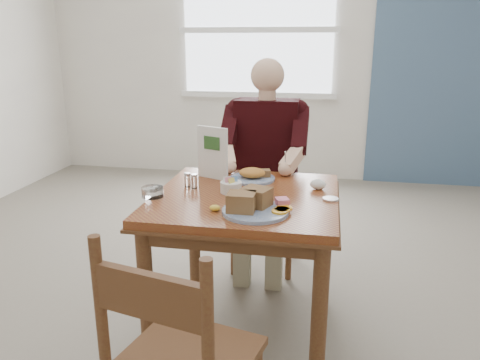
% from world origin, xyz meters
% --- Properties ---
extents(floor, '(6.00, 6.00, 0.00)m').
position_xyz_m(floor, '(0.00, 0.00, 0.00)').
color(floor, slate).
rests_on(floor, ground).
extents(wall_back, '(5.50, 0.00, 5.50)m').
position_xyz_m(wall_back, '(0.00, 3.00, 1.40)').
color(wall_back, silver).
rests_on(wall_back, ground).
extents(accent_panel, '(1.60, 0.02, 2.80)m').
position_xyz_m(accent_panel, '(1.60, 2.98, 1.40)').
color(accent_panel, '#445F7E').
rests_on(accent_panel, ground).
extents(lemon_wedge, '(0.05, 0.04, 0.03)m').
position_xyz_m(lemon_wedge, '(-0.09, -0.26, 0.76)').
color(lemon_wedge, yellow).
rests_on(lemon_wedge, table).
extents(napkin, '(0.09, 0.08, 0.05)m').
position_xyz_m(napkin, '(0.35, 0.16, 0.78)').
color(napkin, white).
rests_on(napkin, table).
extents(metal_dish, '(0.08, 0.08, 0.01)m').
position_xyz_m(metal_dish, '(0.41, -0.01, 0.75)').
color(metal_dish, silver).
rests_on(metal_dish, table).
extents(window, '(1.72, 0.04, 1.42)m').
position_xyz_m(window, '(-0.40, 2.97, 1.60)').
color(window, white).
rests_on(window, wall_back).
extents(table, '(0.92, 0.92, 0.75)m').
position_xyz_m(table, '(0.00, 0.00, 0.64)').
color(table, brown).
rests_on(table, ground).
extents(chair_far, '(0.42, 0.42, 0.95)m').
position_xyz_m(chair_far, '(0.00, 0.80, 0.48)').
color(chair_far, brown).
rests_on(chair_far, ground).
extents(diner, '(0.53, 0.56, 1.39)m').
position_xyz_m(diner, '(0.00, 0.71, 0.81)').
color(diner, gray).
rests_on(diner, chair_far).
extents(near_plate, '(0.33, 0.33, 0.10)m').
position_xyz_m(near_plate, '(0.08, -0.24, 0.79)').
color(near_plate, white).
rests_on(near_plate, table).
extents(far_plate, '(0.30, 0.30, 0.07)m').
position_xyz_m(far_plate, '(-0.01, 0.26, 0.78)').
color(far_plate, white).
rests_on(far_plate, table).
extents(caddy, '(0.14, 0.14, 0.08)m').
position_xyz_m(caddy, '(-0.08, 0.02, 0.78)').
color(caddy, white).
rests_on(caddy, table).
extents(shakers, '(0.08, 0.06, 0.08)m').
position_xyz_m(shakers, '(-0.30, 0.06, 0.79)').
color(shakers, white).
rests_on(shakers, table).
extents(creamer, '(0.14, 0.14, 0.05)m').
position_xyz_m(creamer, '(-0.44, -0.12, 0.78)').
color(creamer, white).
rests_on(creamer, table).
extents(menu, '(0.19, 0.09, 0.29)m').
position_xyz_m(menu, '(-0.23, 0.25, 0.90)').
color(menu, white).
rests_on(menu, table).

